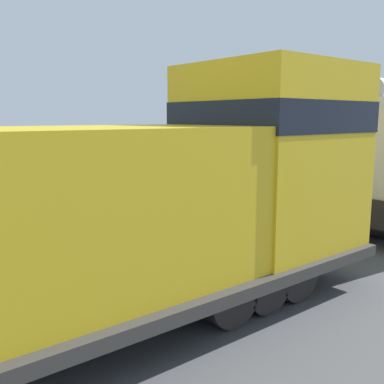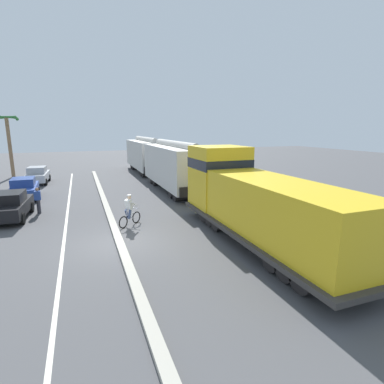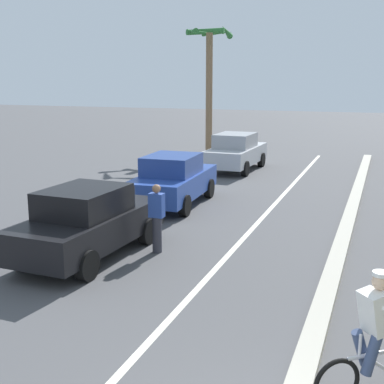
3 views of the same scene
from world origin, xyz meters
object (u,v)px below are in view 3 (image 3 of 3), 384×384
object	(u,v)px
parked_car_silver	(236,152)
pedestrian_by_cars	(157,217)
parked_car_black	(88,222)
palm_tree_near	(209,61)
parked_car_blue	(173,180)
cyclist	(374,340)

from	to	relation	value
parked_car_silver	pedestrian_by_cars	distance (m)	11.51
parked_car_black	parked_car_silver	world-z (taller)	same
parked_car_silver	palm_tree_near	xyz separation A→B (m)	(-3.03, 5.34, 4.02)
parked_car_black	palm_tree_near	distance (m)	18.28
parked_car_black	pedestrian_by_cars	size ratio (longest dim) A/B	2.64
parked_car_black	parked_car_blue	distance (m)	5.34
parked_car_silver	palm_tree_near	distance (m)	7.33
cyclist	palm_tree_near	distance (m)	23.46
parked_car_black	pedestrian_by_cars	xyz separation A→B (m)	(1.35, 0.81, 0.03)
parked_car_silver	cyclist	bearing A→B (deg)	-68.71
parked_car_black	cyclist	xyz separation A→B (m)	(6.25, -3.62, 0.00)
parked_car_blue	parked_car_black	bearing A→B (deg)	-89.17
palm_tree_near	cyclist	bearing A→B (deg)	-66.53
parked_car_black	parked_car_silver	bearing A→B (deg)	89.68
parked_car_black	cyclist	distance (m)	7.22
parked_car_blue	parked_car_silver	distance (m)	6.90
parked_car_black	parked_car_silver	size ratio (longest dim) A/B	1.01
palm_tree_near	pedestrian_by_cars	bearing A→B (deg)	-75.61
cyclist	pedestrian_by_cars	world-z (taller)	cyclist
parked_car_blue	palm_tree_near	world-z (taller)	palm_tree_near
parked_car_silver	pedestrian_by_cars	size ratio (longest dim) A/B	2.63
parked_car_blue	cyclist	bearing A→B (deg)	-54.77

